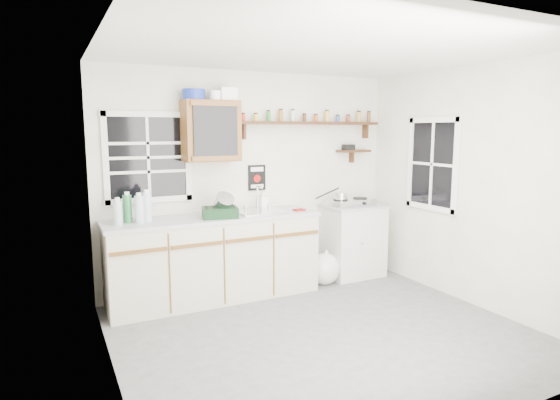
# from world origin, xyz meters

# --- Properties ---
(room) EXTENTS (3.64, 3.24, 2.54)m
(room) POSITION_xyz_m (0.00, 0.00, 1.25)
(room) COLOR #4F4F51
(room) RESTS_ON ground
(main_cabinet) EXTENTS (2.31, 0.63, 0.92)m
(main_cabinet) POSITION_xyz_m (-0.58, 1.30, 0.46)
(main_cabinet) COLOR #BFB79E
(main_cabinet) RESTS_ON floor
(right_cabinet) EXTENTS (0.73, 0.57, 0.91)m
(right_cabinet) POSITION_xyz_m (1.25, 1.32, 0.46)
(right_cabinet) COLOR beige
(right_cabinet) RESTS_ON floor
(sink) EXTENTS (0.52, 0.44, 0.29)m
(sink) POSITION_xyz_m (-0.05, 1.30, 0.93)
(sink) COLOR silver
(sink) RESTS_ON main_cabinet
(upper_cabinet) EXTENTS (0.60, 0.32, 0.65)m
(upper_cabinet) POSITION_xyz_m (-0.55, 1.44, 1.82)
(upper_cabinet) COLOR brown
(upper_cabinet) RESTS_ON wall_back
(upper_cabinet_clutter) EXTENTS (0.58, 0.24, 0.14)m
(upper_cabinet_clutter) POSITION_xyz_m (-0.58, 1.44, 2.21)
(upper_cabinet_clutter) COLOR #172D9B
(upper_cabinet_clutter) RESTS_ON upper_cabinet
(spice_shelf) EXTENTS (1.91, 0.18, 0.35)m
(spice_shelf) POSITION_xyz_m (0.73, 1.51, 1.93)
(spice_shelf) COLOR black
(spice_shelf) RESTS_ON wall_back
(secondary_shelf) EXTENTS (0.45, 0.16, 0.24)m
(secondary_shelf) POSITION_xyz_m (1.36, 1.52, 1.58)
(secondary_shelf) COLOR black
(secondary_shelf) RESTS_ON wall_back
(warning_sign) EXTENTS (0.22, 0.02, 0.30)m
(warning_sign) POSITION_xyz_m (0.05, 1.59, 1.28)
(warning_sign) COLOR black
(warning_sign) RESTS_ON wall_back
(window_back) EXTENTS (0.93, 0.03, 0.98)m
(window_back) POSITION_xyz_m (-1.20, 1.59, 1.55)
(window_back) COLOR black
(window_back) RESTS_ON wall_back
(window_right) EXTENTS (0.03, 0.78, 1.08)m
(window_right) POSITION_xyz_m (1.79, 0.55, 1.45)
(window_right) COLOR black
(window_right) RESTS_ON wall_back
(water_bottles) EXTENTS (0.37, 0.18, 0.33)m
(water_bottles) POSITION_xyz_m (-1.41, 1.30, 1.06)
(water_bottles) COLOR #B0C6CE
(water_bottles) RESTS_ON main_cabinet
(dish_rack) EXTENTS (0.42, 0.35, 0.27)m
(dish_rack) POSITION_xyz_m (-0.54, 1.19, 1.01)
(dish_rack) COLOR black
(dish_rack) RESTS_ON main_cabinet
(soap_bottle) EXTENTS (0.11, 0.11, 0.21)m
(soap_bottle) POSITION_xyz_m (0.10, 1.52, 1.02)
(soap_bottle) COLOR silver
(soap_bottle) RESTS_ON main_cabinet
(rag) EXTENTS (0.13, 0.11, 0.02)m
(rag) POSITION_xyz_m (0.40, 1.19, 0.93)
(rag) COLOR maroon
(rag) RESTS_ON main_cabinet
(hotplate) EXTENTS (0.61, 0.37, 0.08)m
(hotplate) POSITION_xyz_m (1.20, 1.30, 0.95)
(hotplate) COLOR silver
(hotplate) RESTS_ON right_cabinet
(saucepan) EXTENTS (0.36, 0.22, 0.16)m
(saucepan) POSITION_xyz_m (1.04, 1.31, 1.03)
(saucepan) COLOR silver
(saucepan) RESTS_ON hotplate
(trash_bag) EXTENTS (0.39, 0.36, 0.45)m
(trash_bag) POSITION_xyz_m (0.74, 1.16, 0.19)
(trash_bag) COLOR silver
(trash_bag) RESTS_ON floor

